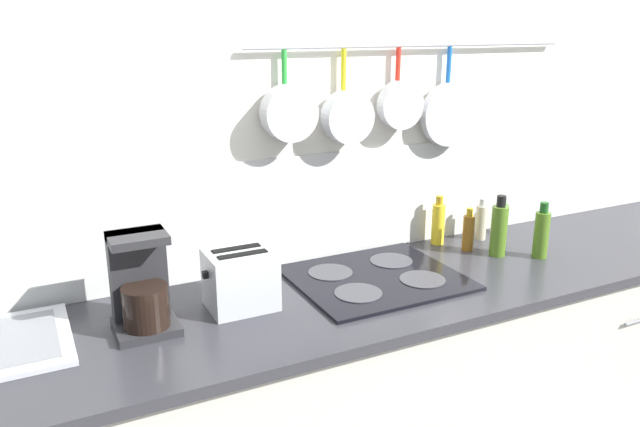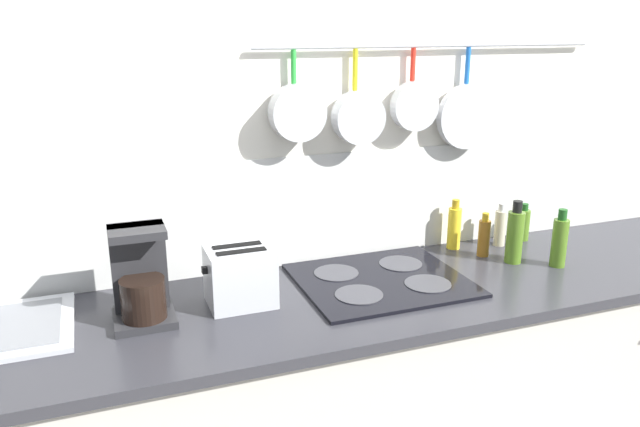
# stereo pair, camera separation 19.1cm
# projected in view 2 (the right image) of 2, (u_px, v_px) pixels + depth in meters

# --- Properties ---
(wall_back) EXTENTS (7.20, 0.15, 2.60)m
(wall_back) POSITION_uv_depth(u_px,v_px,m) (373.00, 152.00, 2.32)
(wall_back) COLOR silver
(wall_back) RESTS_ON ground_plane
(cabinet_base) EXTENTS (3.15, 0.62, 0.85)m
(cabinet_base) POSITION_uv_depth(u_px,v_px,m) (410.00, 402.00, 2.24)
(cabinet_base) COLOR #B7B2A8
(cabinet_base) RESTS_ON ground_plane
(countertop) EXTENTS (3.19, 0.65, 0.03)m
(countertop) POSITION_uv_depth(u_px,v_px,m) (416.00, 289.00, 2.11)
(countertop) COLOR #2D2D33
(countertop) RESTS_ON cabinet_base
(coffee_maker) EXTENTS (0.18, 0.17, 0.29)m
(coffee_maker) POSITION_uv_depth(u_px,v_px,m) (141.00, 282.00, 1.83)
(coffee_maker) COLOR #262628
(coffee_maker) RESTS_ON countertop
(toaster) EXTENTS (0.22, 0.17, 0.19)m
(toaster) POSITION_uv_depth(u_px,v_px,m) (240.00, 276.00, 1.94)
(toaster) COLOR #B7BABF
(toaster) RESTS_ON countertop
(cooktop) EXTENTS (0.56, 0.49, 0.01)m
(cooktop) POSITION_uv_depth(u_px,v_px,m) (381.00, 280.00, 2.13)
(cooktop) COLOR black
(cooktop) RESTS_ON countertop
(bottle_hot_sauce) EXTENTS (0.05, 0.05, 0.20)m
(bottle_hot_sauce) POSITION_uv_depth(u_px,v_px,m) (454.00, 227.00, 2.43)
(bottle_hot_sauce) COLOR yellow
(bottle_hot_sauce) RESTS_ON countertop
(bottle_vinegar) EXTENTS (0.04, 0.04, 0.17)m
(bottle_vinegar) POSITION_uv_depth(u_px,v_px,m) (484.00, 237.00, 2.35)
(bottle_vinegar) COLOR #8C5919
(bottle_vinegar) RESTS_ON countertop
(bottle_cooking_wine) EXTENTS (0.06, 0.06, 0.23)m
(bottle_cooking_wine) POSITION_uv_depth(u_px,v_px,m) (515.00, 235.00, 2.28)
(bottle_cooking_wine) COLOR #4C721E
(bottle_cooking_wine) RESTS_ON countertop
(bottle_dish_soap) EXTENTS (0.04, 0.04, 0.17)m
(bottle_dish_soap) POSITION_uv_depth(u_px,v_px,m) (500.00, 227.00, 2.46)
(bottle_dish_soap) COLOR #BFB799
(bottle_dish_soap) RESTS_ON countertop
(bottle_sesame_oil) EXTENTS (0.06, 0.06, 0.21)m
(bottle_sesame_oil) POSITION_uv_depth(u_px,v_px,m) (559.00, 241.00, 2.24)
(bottle_sesame_oil) COLOR #4C721E
(bottle_sesame_oil) RESTS_ON countertop
(bottle_olive_oil) EXTENTS (0.05, 0.05, 0.15)m
(bottle_olive_oil) POSITION_uv_depth(u_px,v_px,m) (523.00, 224.00, 2.53)
(bottle_olive_oil) COLOR #4C721E
(bottle_olive_oil) RESTS_ON countertop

